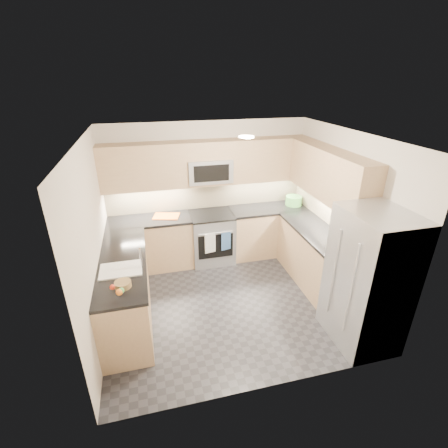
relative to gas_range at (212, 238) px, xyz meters
The scene contains 37 objects.
floor 1.35m from the gas_range, 90.00° to the right, with size 3.60×3.20×0.00m, color #242429.
ceiling 2.41m from the gas_range, 90.00° to the right, with size 3.60×3.20×0.02m, color beige.
wall_back 0.86m from the gas_range, 90.00° to the left, with size 3.60×0.02×2.50m, color beige.
wall_front 2.98m from the gas_range, 90.00° to the right, with size 3.60×0.02×2.50m, color beige.
wall_left 2.34m from the gas_range, 144.69° to the right, with size 0.02×3.20×2.50m, color beige.
wall_right 2.34m from the gas_range, 35.31° to the right, with size 0.02×3.20×2.50m, color beige.
base_cab_back_left 1.09m from the gas_range, behind, with size 1.42×0.60×0.90m, color tan.
base_cab_back_right 1.09m from the gas_range, ahead, with size 1.42×0.60×0.90m, color tan.
base_cab_right 1.88m from the gas_range, 36.87° to the right, with size 0.60×1.70×0.90m, color tan.
base_cab_peninsula 1.97m from the gas_range, 139.64° to the right, with size 0.60×2.00×0.90m, color tan.
countertop_back_left 1.19m from the gas_range, behind, with size 1.42×0.63×0.04m, color black.
countertop_back_right 1.19m from the gas_range, ahead, with size 1.42×0.63×0.04m, color black.
countertop_right 1.93m from the gas_range, 36.87° to the right, with size 0.63×1.70×0.04m, color black.
countertop_peninsula 2.02m from the gas_range, 139.64° to the right, with size 0.63×2.00×0.04m, color black.
upper_cab_back 1.38m from the gas_range, 90.00° to the left, with size 3.60×0.35×0.75m, color tan.
upper_cab_right 2.35m from the gas_range, 31.61° to the right, with size 0.35×1.95×0.75m, color tan.
backsplash_back 0.81m from the gas_range, 90.00° to the left, with size 3.60×0.01×0.51m, color #C9B991.
backsplash_right 2.11m from the gas_range, 24.68° to the right, with size 0.01×2.30×0.51m, color #C9B991.
gas_range is the anchor object (origin of this frame).
range_cooktop 0.46m from the gas_range, ahead, with size 0.76×0.65×0.03m, color black.
oven_door_glass 0.33m from the gas_range, 90.00° to the right, with size 0.62×0.02×0.45m, color black.
oven_handle 0.44m from the gas_range, 90.00° to the right, with size 0.02×0.02×0.60m, color #B2B5BA.
microwave 1.25m from the gas_range, 90.00° to the left, with size 0.76×0.40×0.40m, color #9FA2A7.
microwave_door 1.25m from the gas_range, 90.00° to the right, with size 0.60×0.01×0.28m, color black.
refrigerator 2.86m from the gas_range, 59.12° to the right, with size 0.70×0.90×1.80m, color #AAADB2.
fridge_handle_left 2.86m from the gas_range, 67.48° to the right, with size 0.02×0.02×1.20m, color #B2B5BA.
fridge_handle_right 2.54m from the gas_range, 64.31° to the right, with size 0.02×0.02×1.20m, color #B2B5BA.
sink_basin 2.18m from the gas_range, 134.53° to the right, with size 0.52×0.38×0.16m, color white.
faucet 2.06m from the gas_range, 129.12° to the right, with size 0.03×0.03×0.28m, color silver.
utensil_bowl 1.70m from the gas_range, ahead, with size 0.30×0.30×0.17m, color #4D9E44.
cutting_board 0.93m from the gas_range, behind, with size 0.44×0.31×0.01m, color #DB5E14.
fruit_basket 2.45m from the gas_range, 127.61° to the right, with size 0.19×0.19×0.07m, color olive.
fruit_apple 2.64m from the gas_range, 127.35° to the right, with size 0.06×0.06×0.06m, color red.
fruit_pear 2.66m from the gas_range, 124.45° to the right, with size 0.07×0.07×0.07m, color green.
dish_towel_check 0.40m from the gas_range, 106.27° to the right, with size 0.20×0.02×0.37m, color white.
dish_towel_blue 0.42m from the gas_range, 64.60° to the right, with size 0.18×0.01×0.34m, color #305184.
fruit_orange 2.68m from the gas_range, 124.52° to the right, with size 0.07×0.07×0.07m, color orange.
Camera 1 is at (-1.08, -3.95, 3.20)m, focal length 26.00 mm.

